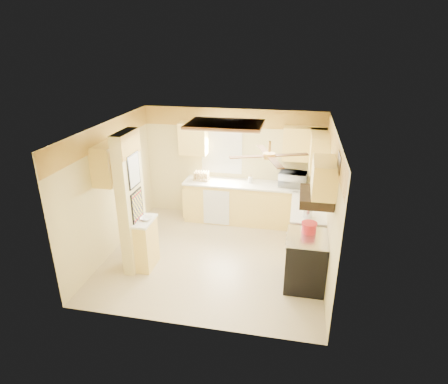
% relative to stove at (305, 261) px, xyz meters
% --- Properties ---
extents(floor, '(4.00, 4.00, 0.00)m').
position_rel_stove_xyz_m(floor, '(-1.67, 0.55, -0.46)').
color(floor, '#C7B58A').
rests_on(floor, ground).
extents(ceiling, '(4.00, 4.00, 0.00)m').
position_rel_stove_xyz_m(ceiling, '(-1.67, 0.55, 2.04)').
color(ceiling, white).
rests_on(ceiling, wall_back).
extents(wall_back, '(4.00, 0.00, 4.00)m').
position_rel_stove_xyz_m(wall_back, '(-1.67, 2.45, 0.79)').
color(wall_back, '#E0CD88').
rests_on(wall_back, floor).
extents(wall_front, '(4.00, 0.00, 4.00)m').
position_rel_stove_xyz_m(wall_front, '(-1.67, -1.35, 0.79)').
color(wall_front, '#E0CD88').
rests_on(wall_front, floor).
extents(wall_left, '(0.00, 3.80, 3.80)m').
position_rel_stove_xyz_m(wall_left, '(-3.67, 0.55, 0.79)').
color(wall_left, '#E0CD88').
rests_on(wall_left, floor).
extents(wall_right, '(0.00, 3.80, 3.80)m').
position_rel_stove_xyz_m(wall_right, '(0.33, 0.55, 0.79)').
color(wall_right, '#E0CD88').
rests_on(wall_right, floor).
extents(wallpaper_border, '(4.00, 0.02, 0.40)m').
position_rel_stove_xyz_m(wallpaper_border, '(-1.67, 2.43, 1.84)').
color(wallpaper_border, '#FFD24B').
rests_on(wallpaper_border, wall_back).
extents(partition_column, '(0.20, 0.70, 2.50)m').
position_rel_stove_xyz_m(partition_column, '(-3.02, 0.00, 0.79)').
color(partition_column, '#E0CD88').
rests_on(partition_column, floor).
extents(partition_ledge, '(0.25, 0.55, 0.90)m').
position_rel_stove_xyz_m(partition_ledge, '(-2.80, 0.00, -0.01)').
color(partition_ledge, '#FFD765').
rests_on(partition_ledge, floor).
extents(ledge_top, '(0.28, 0.58, 0.04)m').
position_rel_stove_xyz_m(ledge_top, '(-2.80, 0.00, 0.46)').
color(ledge_top, white).
rests_on(ledge_top, partition_ledge).
extents(lower_cabinets_back, '(3.00, 0.60, 0.90)m').
position_rel_stove_xyz_m(lower_cabinets_back, '(-1.17, 2.15, -0.01)').
color(lower_cabinets_back, '#FFD765').
rests_on(lower_cabinets_back, floor).
extents(lower_cabinets_right, '(0.60, 1.40, 0.90)m').
position_rel_stove_xyz_m(lower_cabinets_right, '(0.03, 1.15, -0.01)').
color(lower_cabinets_right, '#FFD765').
rests_on(lower_cabinets_right, floor).
extents(countertop_back, '(3.04, 0.64, 0.04)m').
position_rel_stove_xyz_m(countertop_back, '(-1.17, 2.14, 0.46)').
color(countertop_back, white).
rests_on(countertop_back, lower_cabinets_back).
extents(countertop_right, '(0.64, 1.44, 0.04)m').
position_rel_stove_xyz_m(countertop_right, '(0.02, 1.15, 0.46)').
color(countertop_right, white).
rests_on(countertop_right, lower_cabinets_right).
extents(dishwasher_panel, '(0.58, 0.02, 0.80)m').
position_rel_stove_xyz_m(dishwasher_panel, '(-1.92, 1.84, -0.03)').
color(dishwasher_panel, white).
rests_on(dishwasher_panel, lower_cabinets_back).
extents(window, '(0.92, 0.02, 1.02)m').
position_rel_stove_xyz_m(window, '(-1.92, 2.44, 1.09)').
color(window, white).
rests_on(window, wall_back).
extents(upper_cab_back_left, '(0.60, 0.35, 0.70)m').
position_rel_stove_xyz_m(upper_cab_back_left, '(-2.52, 2.27, 1.39)').
color(upper_cab_back_left, '#FFD765').
rests_on(upper_cab_back_left, wall_back).
extents(upper_cab_back_right, '(0.90, 0.35, 0.70)m').
position_rel_stove_xyz_m(upper_cab_back_right, '(-0.12, 2.27, 1.39)').
color(upper_cab_back_right, '#FFD765').
rests_on(upper_cab_back_right, wall_back).
extents(upper_cab_right, '(0.35, 1.00, 0.70)m').
position_rel_stove_xyz_m(upper_cab_right, '(0.16, 1.80, 1.39)').
color(upper_cab_right, '#FFD765').
rests_on(upper_cab_right, wall_right).
extents(upper_cab_left_wall, '(0.35, 0.75, 0.70)m').
position_rel_stove_xyz_m(upper_cab_left_wall, '(-3.49, 0.30, 1.39)').
color(upper_cab_left_wall, '#FFD765').
rests_on(upper_cab_left_wall, wall_left).
extents(upper_cab_over_stove, '(0.35, 0.76, 0.52)m').
position_rel_stove_xyz_m(upper_cab_over_stove, '(0.16, 0.00, 1.49)').
color(upper_cab_over_stove, '#FFD765').
rests_on(upper_cab_over_stove, wall_right).
extents(stove, '(0.68, 0.77, 0.92)m').
position_rel_stove_xyz_m(stove, '(0.00, 0.00, 0.00)').
color(stove, black).
rests_on(stove, floor).
extents(range_hood, '(0.50, 0.76, 0.14)m').
position_rel_stove_xyz_m(range_hood, '(0.07, 0.00, 1.16)').
color(range_hood, black).
rests_on(range_hood, upper_cab_over_stove).
extents(poster_menu, '(0.02, 0.42, 0.57)m').
position_rel_stove_xyz_m(poster_menu, '(-2.91, 0.00, 1.39)').
color(poster_menu, black).
rests_on(poster_menu, partition_column).
extents(poster_nashville, '(0.02, 0.42, 0.57)m').
position_rel_stove_xyz_m(poster_nashville, '(-2.91, 0.00, 0.74)').
color(poster_nashville, black).
rests_on(poster_nashville, partition_column).
extents(ceiling_light_panel, '(1.35, 0.95, 0.06)m').
position_rel_stove_xyz_m(ceiling_light_panel, '(-1.57, 1.05, 2.00)').
color(ceiling_light_panel, brown).
rests_on(ceiling_light_panel, ceiling).
extents(ceiling_fan, '(1.15, 1.15, 0.26)m').
position_rel_stove_xyz_m(ceiling_fan, '(-0.67, -0.15, 1.83)').
color(ceiling_fan, gold).
rests_on(ceiling_fan, ceiling).
extents(vent_grate, '(0.02, 0.40, 0.25)m').
position_rel_stove_xyz_m(vent_grate, '(0.31, -0.35, 1.84)').
color(vent_grate, black).
rests_on(vent_grate, wall_right).
extents(microwave, '(0.62, 0.46, 0.32)m').
position_rel_stove_xyz_m(microwave, '(-0.31, 2.16, 0.64)').
color(microwave, white).
rests_on(microwave, countertop_back).
extents(bowl, '(0.22, 0.22, 0.05)m').
position_rel_stove_xyz_m(bowl, '(-2.77, 0.02, 0.50)').
color(bowl, white).
rests_on(bowl, ledge_top).
extents(dutch_oven, '(0.26, 0.26, 0.17)m').
position_rel_stove_xyz_m(dutch_oven, '(0.02, 0.16, 0.54)').
color(dutch_oven, red).
rests_on(dutch_oven, stove).
extents(kettle, '(0.16, 0.16, 0.25)m').
position_rel_stove_xyz_m(kettle, '(-0.00, 0.69, 0.60)').
color(kettle, silver).
rests_on(kettle, countertop_right).
extents(dish_rack, '(0.34, 0.25, 0.20)m').
position_rel_stove_xyz_m(dish_rack, '(-2.32, 2.15, 0.55)').
color(dish_rack, '#D1B579').
rests_on(dish_rack, countertop_back).
extents(utensil_crock, '(0.10, 0.10, 0.20)m').
position_rel_stove_xyz_m(utensil_crock, '(-1.23, 2.20, 0.54)').
color(utensil_crock, white).
rests_on(utensil_crock, countertop_back).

